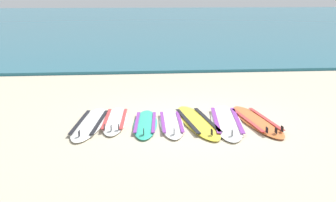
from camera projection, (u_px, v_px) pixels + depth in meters
name	position (u px, v px, depth m)	size (l,w,h in m)	color
ground_plane	(193.00, 123.00, 8.38)	(80.00, 80.00, 0.00)	#C1B599
sea	(143.00, 18.00, 42.36)	(80.00, 60.00, 0.10)	#23667A
surfboard_0	(90.00, 123.00, 8.24)	(0.83, 2.29, 0.18)	white
surfboard_1	(115.00, 120.00, 8.44)	(0.61, 2.01, 0.18)	white
surfboard_2	(145.00, 124.00, 8.22)	(0.62, 1.95, 0.18)	#2DB793
surfboard_3	(171.00, 123.00, 8.24)	(0.55, 1.96, 0.18)	white
surfboard_4	(197.00, 121.00, 8.35)	(0.91, 2.44, 0.18)	yellow
surfboard_5	(226.00, 121.00, 8.37)	(0.92, 2.54, 0.18)	white
surfboard_6	(256.00, 121.00, 8.40)	(0.83, 2.32, 0.18)	orange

